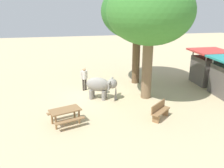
{
  "coord_description": "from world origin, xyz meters",
  "views": [
    {
      "loc": [
        14.7,
        -1.76,
        5.78
      ],
      "look_at": [
        0.32,
        1.03,
        0.8
      ],
      "focal_mm": 38.24,
      "sensor_mm": 36.0,
      "label": 1
    }
  ],
  "objects_px": {
    "shade_tree_main": "(138,12)",
    "market_stall_red": "(208,69)",
    "wooden_bench": "(160,110)",
    "shade_tree_secondary": "(150,12)",
    "feed_bucket": "(105,90)",
    "person_handler": "(84,77)",
    "picnic_table_near": "(65,113)",
    "elephant": "(101,85)"
  },
  "relations": [
    {
      "from": "shade_tree_main",
      "to": "wooden_bench",
      "type": "xyz_separation_m",
      "value": [
        6.07,
        -0.46,
        -4.73
      ]
    },
    {
      "from": "picnic_table_near",
      "to": "shade_tree_main",
      "type": "bearing_deg",
      "value": -152.37
    },
    {
      "from": "market_stall_red",
      "to": "person_handler",
      "type": "bearing_deg",
      "value": -91.28
    },
    {
      "from": "market_stall_red",
      "to": "shade_tree_main",
      "type": "bearing_deg",
      "value": -102.68
    },
    {
      "from": "feed_bucket",
      "to": "person_handler",
      "type": "bearing_deg",
      "value": -119.88
    },
    {
      "from": "market_stall_red",
      "to": "feed_bucket",
      "type": "distance_m",
      "value": 7.95
    },
    {
      "from": "elephant",
      "to": "wooden_bench",
      "type": "distance_m",
      "value": 4.25
    },
    {
      "from": "person_handler",
      "to": "wooden_bench",
      "type": "height_order",
      "value": "person_handler"
    },
    {
      "from": "shade_tree_secondary",
      "to": "feed_bucket",
      "type": "bearing_deg",
      "value": -118.61
    },
    {
      "from": "person_handler",
      "to": "feed_bucket",
      "type": "xyz_separation_m",
      "value": [
        0.76,
        1.33,
        -0.79
      ]
    },
    {
      "from": "shade_tree_secondary",
      "to": "feed_bucket",
      "type": "height_order",
      "value": "shade_tree_secondary"
    },
    {
      "from": "person_handler",
      "to": "picnic_table_near",
      "type": "relative_size",
      "value": 0.85
    },
    {
      "from": "person_handler",
      "to": "shade_tree_secondary",
      "type": "relative_size",
      "value": 0.22
    },
    {
      "from": "person_handler",
      "to": "shade_tree_main",
      "type": "bearing_deg",
      "value": 80.93
    },
    {
      "from": "picnic_table_near",
      "to": "feed_bucket",
      "type": "distance_m",
      "value": 4.8
    },
    {
      "from": "elephant",
      "to": "person_handler",
      "type": "bearing_deg",
      "value": 138.96
    },
    {
      "from": "shade_tree_secondary",
      "to": "feed_bucket",
      "type": "xyz_separation_m",
      "value": [
        -1.32,
        -2.43,
        -5.12
      ]
    },
    {
      "from": "shade_tree_main",
      "to": "wooden_bench",
      "type": "bearing_deg",
      "value": -4.32
    },
    {
      "from": "person_handler",
      "to": "market_stall_red",
      "type": "bearing_deg",
      "value": 65.83
    },
    {
      "from": "shade_tree_main",
      "to": "wooden_bench",
      "type": "distance_m",
      "value": 7.71
    },
    {
      "from": "shade_tree_main",
      "to": "market_stall_red",
      "type": "distance_m",
      "value": 6.74
    },
    {
      "from": "picnic_table_near",
      "to": "feed_bucket",
      "type": "relative_size",
      "value": 5.3
    },
    {
      "from": "shade_tree_secondary",
      "to": "shade_tree_main",
      "type": "bearing_deg",
      "value": 176.23
    },
    {
      "from": "shade_tree_secondary",
      "to": "wooden_bench",
      "type": "bearing_deg",
      "value": -4.89
    },
    {
      "from": "shade_tree_main",
      "to": "feed_bucket",
      "type": "height_order",
      "value": "shade_tree_main"
    },
    {
      "from": "elephant",
      "to": "wooden_bench",
      "type": "height_order",
      "value": "elephant"
    },
    {
      "from": "picnic_table_near",
      "to": "market_stall_red",
      "type": "bearing_deg",
      "value": -176.23
    },
    {
      "from": "picnic_table_near",
      "to": "market_stall_red",
      "type": "height_order",
      "value": "market_stall_red"
    },
    {
      "from": "shade_tree_secondary",
      "to": "wooden_bench",
      "type": "xyz_separation_m",
      "value": [
        3.01,
        -0.26,
        -4.81
      ]
    },
    {
      "from": "shade_tree_main",
      "to": "person_handler",
      "type": "bearing_deg",
      "value": -76.17
    },
    {
      "from": "market_stall_red",
      "to": "feed_bucket",
      "type": "xyz_separation_m",
      "value": [
        0.56,
        -7.87,
        -0.98
      ]
    },
    {
      "from": "person_handler",
      "to": "picnic_table_near",
      "type": "distance_m",
      "value": 4.92
    },
    {
      "from": "feed_bucket",
      "to": "shade_tree_main",
      "type": "bearing_deg",
      "value": 123.48
    },
    {
      "from": "elephant",
      "to": "shade_tree_main",
      "type": "distance_m",
      "value": 5.95
    },
    {
      "from": "elephant",
      "to": "shade_tree_secondary",
      "type": "bearing_deg",
      "value": 15.3
    },
    {
      "from": "wooden_bench",
      "to": "market_stall_red",
      "type": "relative_size",
      "value": 0.52
    },
    {
      "from": "elephant",
      "to": "feed_bucket",
      "type": "xyz_separation_m",
      "value": [
        -1.0,
        0.42,
        -0.73
      ]
    },
    {
      "from": "elephant",
      "to": "wooden_bench",
      "type": "relative_size",
      "value": 1.51
    },
    {
      "from": "person_handler",
      "to": "market_stall_red",
      "type": "height_order",
      "value": "market_stall_red"
    },
    {
      "from": "wooden_bench",
      "to": "picnic_table_near",
      "type": "bearing_deg",
      "value": -45.32
    },
    {
      "from": "shade_tree_main",
      "to": "feed_bucket",
      "type": "bearing_deg",
      "value": -56.52
    },
    {
      "from": "elephant",
      "to": "shade_tree_main",
      "type": "relative_size",
      "value": 0.28
    }
  ]
}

